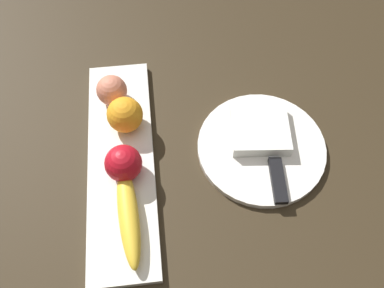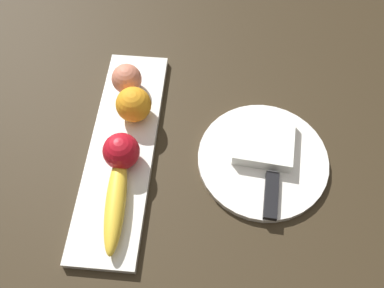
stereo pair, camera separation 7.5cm
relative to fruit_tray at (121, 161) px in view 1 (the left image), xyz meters
name	(u,v)px [view 1 (the left image)]	position (x,y,z in m)	size (l,w,h in m)	color
ground_plane	(141,157)	(0.01, -0.04, -0.01)	(2.40, 2.40, 0.00)	#322718
fruit_tray	(121,161)	(0.00, 0.00, 0.00)	(0.46, 0.12, 0.02)	white
apple	(123,163)	(-0.03, -0.01, 0.04)	(0.07, 0.07, 0.07)	red
banana	(128,215)	(-0.12, -0.01, 0.03)	(0.19, 0.04, 0.04)	yellow
orange_near_apple	(125,115)	(0.08, -0.02, 0.04)	(0.07, 0.07, 0.07)	orange
peach	(112,90)	(0.14, 0.01, 0.04)	(0.06, 0.06, 0.06)	#D57A5E
dinner_plate	(261,147)	(0.00, -0.27, 0.00)	(0.25, 0.25, 0.01)	white
folded_napkin	(260,129)	(0.03, -0.27, 0.02)	(0.11, 0.11, 0.03)	white
knife	(277,173)	(-0.06, -0.29, 0.01)	(0.18, 0.03, 0.01)	silver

